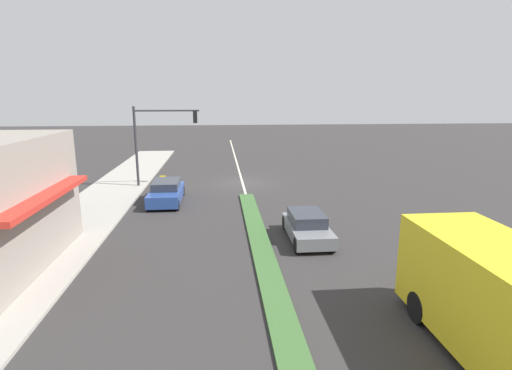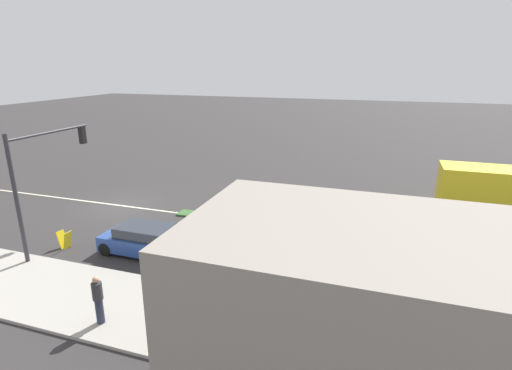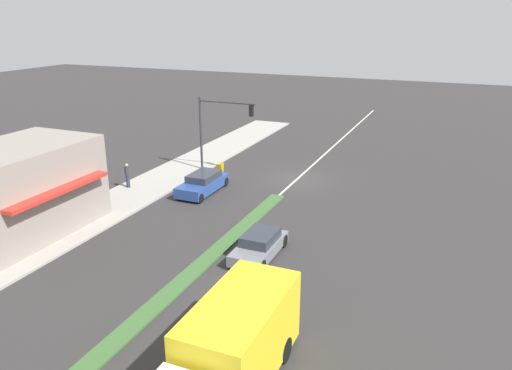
# 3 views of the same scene
# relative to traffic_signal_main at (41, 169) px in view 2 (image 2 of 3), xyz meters

# --- Properties ---
(ground_plane) EXTENTS (160.00, 160.00, 0.00)m
(ground_plane) POSITION_rel_traffic_signal_main_xyz_m (-6.12, 17.28, -3.90)
(ground_plane) COLOR #333030
(lane_marking_center) EXTENTS (0.16, 60.00, 0.01)m
(lane_marking_center) POSITION_rel_traffic_signal_main_xyz_m (-6.12, -0.72, -3.90)
(lane_marking_center) COLOR beige
(lane_marking_center) RESTS_ON ground
(building_corner_store) EXTENTS (5.91, 8.35, 4.84)m
(building_corner_store) POSITION_rel_traffic_signal_main_xyz_m (4.69, 14.31, -1.36)
(building_corner_store) COLOR gray
(building_corner_store) RESTS_ON sidewalk_right
(traffic_signal_main) EXTENTS (4.59, 0.34, 5.60)m
(traffic_signal_main) POSITION_rel_traffic_signal_main_xyz_m (0.00, 0.00, 0.00)
(traffic_signal_main) COLOR #333338
(traffic_signal_main) RESTS_ON sidewalk_right
(pedestrian) EXTENTS (0.34, 0.34, 1.71)m
(pedestrian) POSITION_rel_traffic_signal_main_xyz_m (3.98, 5.93, -2.88)
(pedestrian) COLOR #282D42
(pedestrian) RESTS_ON sidewalk_right
(warning_aframe_sign) EXTENTS (0.45, 0.53, 0.84)m
(warning_aframe_sign) POSITION_rel_traffic_signal_main_xyz_m (-0.34, 0.42, -3.47)
(warning_aframe_sign) COLOR yellow
(warning_aframe_sign) RESTS_ON ground
(delivery_truck) EXTENTS (2.44, 7.50, 2.87)m
(delivery_truck) POSITION_rel_traffic_signal_main_xyz_m (-11.12, 20.90, -2.43)
(delivery_truck) COLOR silver
(delivery_truck) RESTS_ON ground
(suv_grey) EXTENTS (1.73, 3.92, 1.24)m
(suv_grey) POSITION_rel_traffic_signal_main_xyz_m (-8.32, 11.72, -3.30)
(suv_grey) COLOR slate
(suv_grey) RESTS_ON ground
(coupe_blue) EXTENTS (1.86, 4.45, 1.33)m
(coupe_blue) POSITION_rel_traffic_signal_main_xyz_m (-1.12, 4.51, -3.26)
(coupe_blue) COLOR #284793
(coupe_blue) RESTS_ON ground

